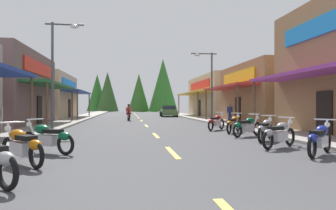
# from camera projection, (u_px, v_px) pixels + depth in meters

# --- Properties ---
(ground) EXTENTS (10.21, 82.08, 0.10)m
(ground) POSITION_uv_depth(u_px,v_px,m) (142.00, 122.00, 27.33)
(ground) COLOR #424244
(sidewalk_left) EXTENTS (2.53, 82.08, 0.12)m
(sidewalk_left) POSITION_uv_depth(u_px,v_px,m) (69.00, 121.00, 26.46)
(sidewalk_left) COLOR gray
(sidewalk_left) RESTS_ON ground
(sidewalk_right) EXTENTS (2.53, 82.08, 0.12)m
(sidewalk_right) POSITION_uv_depth(u_px,v_px,m) (211.00, 120.00, 28.20)
(sidewalk_right) COLOR #9E9991
(sidewalk_right) RESTS_ON ground
(centerline_dashes) EXTENTS (0.16, 55.99, 0.01)m
(centerline_dashes) POSITION_uv_depth(u_px,v_px,m) (140.00, 119.00, 30.42)
(centerline_dashes) COLOR #E0C64C
(centerline_dashes) RESTS_ON ground
(storefront_left_far) EXTENTS (10.78, 10.88, 4.81)m
(storefront_left_far) POSITION_uv_depth(u_px,v_px,m) (27.00, 96.00, 32.98)
(storefront_left_far) COLOR tan
(storefront_left_far) RESTS_ON ground
(storefront_right_middle) EXTENTS (8.47, 9.52, 4.77)m
(storefront_right_middle) POSITION_uv_depth(u_px,v_px,m) (276.00, 94.00, 25.18)
(storefront_right_middle) COLOR olive
(storefront_right_middle) RESTS_ON ground
(storefront_right_far) EXTENTS (9.43, 13.37, 5.03)m
(storefront_right_far) POSITION_uv_depth(u_px,v_px,m) (229.00, 97.00, 38.29)
(storefront_right_far) COLOR tan
(storefront_right_far) RESTS_ON ground
(streetlamp_left) EXTENTS (2.12, 0.30, 6.11)m
(streetlamp_left) POSITION_uv_depth(u_px,v_px,m) (58.00, 60.00, 17.12)
(streetlamp_left) COLOR #474C51
(streetlamp_left) RESTS_ON ground
(streetlamp_right) EXTENTS (2.12, 0.30, 5.72)m
(streetlamp_right) POSITION_uv_depth(u_px,v_px,m) (208.00, 77.00, 24.70)
(streetlamp_right) COLOR #474C51
(streetlamp_right) RESTS_ON ground
(motorcycle_parked_right_1) EXTENTS (1.69, 1.47, 1.04)m
(motorcycle_parked_right_1) POSITION_uv_depth(u_px,v_px,m) (320.00, 138.00, 8.82)
(motorcycle_parked_right_1) COLOR black
(motorcycle_parked_right_1) RESTS_ON ground
(motorcycle_parked_right_2) EXTENTS (1.83, 1.28, 1.04)m
(motorcycle_parked_right_2) POSITION_uv_depth(u_px,v_px,m) (279.00, 133.00, 10.36)
(motorcycle_parked_right_2) COLOR black
(motorcycle_parked_right_2) RESTS_ON ground
(motorcycle_parked_right_3) EXTENTS (1.44, 1.71, 1.04)m
(motorcycle_parked_right_3) POSITION_uv_depth(u_px,v_px,m) (265.00, 129.00, 12.27)
(motorcycle_parked_right_3) COLOR black
(motorcycle_parked_right_3) RESTS_ON ground
(motorcycle_parked_right_4) EXTENTS (1.88, 1.21, 1.04)m
(motorcycle_parked_right_4) POSITION_uv_depth(u_px,v_px,m) (247.00, 126.00, 14.08)
(motorcycle_parked_right_4) COLOR black
(motorcycle_parked_right_4) RESTS_ON ground
(motorcycle_parked_right_5) EXTENTS (1.38, 1.76, 1.04)m
(motorcycle_parked_right_5) POSITION_uv_depth(u_px,v_px,m) (233.00, 124.00, 15.92)
(motorcycle_parked_right_5) COLOR black
(motorcycle_parked_right_5) RESTS_ON ground
(motorcycle_parked_right_6) EXTENTS (1.49, 1.67, 1.04)m
(motorcycle_parked_right_6) POSITION_uv_depth(u_px,v_px,m) (216.00, 122.00, 17.65)
(motorcycle_parked_right_6) COLOR black
(motorcycle_parked_right_6) RESTS_ON ground
(motorcycle_parked_left_1) EXTENTS (1.51, 1.66, 1.04)m
(motorcycle_parked_left_1) POSITION_uv_depth(u_px,v_px,m) (22.00, 145.00, 7.37)
(motorcycle_parked_left_1) COLOR black
(motorcycle_parked_left_1) RESTS_ON ground
(motorcycle_parked_left_2) EXTENTS (1.83, 1.27, 1.04)m
(motorcycle_parked_left_2) POSITION_uv_depth(u_px,v_px,m) (48.00, 137.00, 9.15)
(motorcycle_parked_left_2) COLOR black
(motorcycle_parked_left_2) RESTS_ON ground
(rider_cruising_lead) EXTENTS (0.60, 2.14, 1.57)m
(rider_cruising_lead) POSITION_uv_depth(u_px,v_px,m) (129.00, 114.00, 28.33)
(rider_cruising_lead) COLOR black
(rider_cruising_lead) RESTS_ON ground
(pedestrian_by_shop) EXTENTS (0.53, 0.38, 1.58)m
(pedestrian_by_shop) POSITION_uv_depth(u_px,v_px,m) (230.00, 112.00, 23.52)
(pedestrian_by_shop) COLOR #333F8C
(pedestrian_by_shop) RESTS_ON ground
(parked_car_curbside) EXTENTS (2.26, 4.39, 1.40)m
(parked_car_curbside) POSITION_uv_depth(u_px,v_px,m) (168.00, 111.00, 38.50)
(parked_car_curbside) COLOR #4C723F
(parked_car_curbside) RESTS_ON ground
(treeline_backdrop) EXTENTS (20.60, 12.13, 11.69)m
(treeline_backdrop) POSITION_uv_depth(u_px,v_px,m) (135.00, 89.00, 69.09)
(treeline_backdrop) COLOR #306123
(treeline_backdrop) RESTS_ON ground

